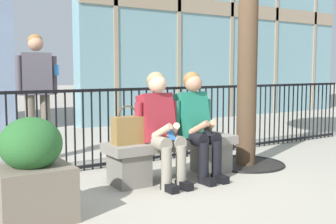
{
  "coord_description": "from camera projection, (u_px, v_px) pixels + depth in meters",
  "views": [
    {
      "loc": [
        -2.6,
        -3.9,
        1.23
      ],
      "look_at": [
        0.0,
        0.1,
        0.75
      ],
      "focal_mm": 44.77,
      "sensor_mm": 36.0,
      "label": 1
    }
  ],
  "objects": [
    {
      "name": "ground_plane",
      "position": [
        173.0,
        178.0,
        4.79
      ],
      "size": [
        60.0,
        60.0,
        0.0
      ],
      "primitive_type": "plane",
      "color": "#A8A091"
    },
    {
      "name": "stone_bench",
      "position": [
        173.0,
        155.0,
        4.76
      ],
      "size": [
        1.6,
        0.44,
        0.45
      ],
      "color": "gray",
      "rests_on": "ground"
    },
    {
      "name": "seated_person_with_phone",
      "position": [
        161.0,
        124.0,
        4.49
      ],
      "size": [
        0.52,
        0.66,
        1.21
      ],
      "color": "gray",
      "rests_on": "ground"
    },
    {
      "name": "seated_person_companion",
      "position": [
        197.0,
        121.0,
        4.75
      ],
      "size": [
        0.52,
        0.66,
        1.21
      ],
      "color": "black",
      "rests_on": "ground"
    },
    {
      "name": "handbag_on_bench",
      "position": [
        128.0,
        130.0,
        4.41
      ],
      "size": [
        0.32,
        0.15,
        0.41
      ],
      "color": "olive",
      "rests_on": "stone_bench"
    },
    {
      "name": "bystander_at_railing",
      "position": [
        37.0,
        87.0,
        5.61
      ],
      "size": [
        0.55,
        0.29,
        1.71
      ],
      "color": "#6B6051",
      "rests_on": "ground"
    },
    {
      "name": "plaza_railing",
      "position": [
        136.0,
        126.0,
        5.47
      ],
      "size": [
        8.33,
        0.04,
        1.0
      ],
      "color": "black",
      "rests_on": "ground"
    },
    {
      "name": "planter",
      "position": [
        32.0,
        173.0,
        3.42
      ],
      "size": [
        0.6,
        0.6,
        0.85
      ],
      "color": "#726656",
      "rests_on": "ground"
    }
  ]
}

